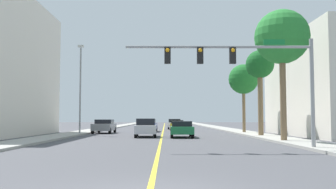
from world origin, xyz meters
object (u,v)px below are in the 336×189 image
at_px(palm_mid, 260,67).
at_px(car_yellow, 177,125).
at_px(palm_far, 243,80).
at_px(car_blue, 148,125).
at_px(traffic_signal_mast, 246,65).
at_px(car_green, 182,129).
at_px(palm_near, 282,38).
at_px(car_gray, 104,126).
at_px(car_silver, 146,128).
at_px(car_white, 174,124).
at_px(street_lamp, 80,84).

bearing_deg(palm_mid, car_yellow, 111.82).
bearing_deg(palm_far, car_blue, 154.46).
bearing_deg(traffic_signal_mast, car_blue, 103.87).
bearing_deg(car_green, palm_near, -44.08).
bearing_deg(car_gray, car_yellow, -131.23).
distance_m(car_green, car_silver, 3.16).
bearing_deg(car_gray, traffic_signal_mast, 118.24).
bearing_deg(palm_near, palm_far, 88.48).
distance_m(palm_near, palm_mid, 7.16).
bearing_deg(car_yellow, car_white, 92.74).
height_order(street_lamp, palm_far, street_lamp).
bearing_deg(car_blue, palm_mid, -47.98).
xyz_separation_m(palm_near, car_silver, (-9.52, 7.26, -6.18)).
height_order(car_white, car_green, car_white).
xyz_separation_m(street_lamp, car_white, (9.51, 18.43, -4.07)).
bearing_deg(car_silver, traffic_signal_mast, -68.32).
xyz_separation_m(palm_far, car_gray, (-14.68, 0.69, -4.87)).
xyz_separation_m(palm_far, car_white, (-6.91, 15.42, -4.86)).
bearing_deg(palm_mid, traffic_signal_mast, -107.38).
xyz_separation_m(traffic_signal_mast, palm_mid, (4.01, 12.81, 1.71)).
xyz_separation_m(traffic_signal_mast, car_blue, (-6.12, 24.78, -3.51)).
bearing_deg(palm_far, palm_near, -91.52).
distance_m(car_white, car_green, 23.18).
bearing_deg(car_silver, street_lamp, 146.61).
relative_size(traffic_signal_mast, car_white, 2.37).
height_order(palm_far, car_silver, palm_far).
relative_size(car_gray, car_yellow, 1.04).
distance_m(palm_mid, palm_far, 7.11).
relative_size(palm_near, car_white, 2.15).
bearing_deg(palm_mid, car_green, -174.43).
bearing_deg(traffic_signal_mast, palm_mid, 72.62).
bearing_deg(street_lamp, car_white, 62.69).
height_order(street_lamp, car_white, street_lamp).
distance_m(car_blue, car_silver, 11.80).
distance_m(palm_mid, car_blue, 16.53).
relative_size(palm_near, palm_far, 1.23).
bearing_deg(palm_near, car_blue, 117.26).
distance_m(palm_far, car_gray, 15.49).
relative_size(traffic_signal_mast, palm_far, 1.35).
height_order(street_lamp, palm_near, palm_near).
relative_size(car_yellow, car_silver, 0.91).
bearing_deg(car_yellow, car_silver, -100.24).
relative_size(car_blue, car_yellow, 1.06).
relative_size(palm_far, car_white, 1.75).
distance_m(palm_near, car_yellow, 25.29).
height_order(palm_mid, palm_far, palm_mid).
distance_m(traffic_signal_mast, car_silver, 14.66).
relative_size(palm_mid, car_yellow, 1.72).
bearing_deg(palm_near, car_yellow, 104.96).
xyz_separation_m(street_lamp, car_gray, (1.74, 3.70, -4.08)).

